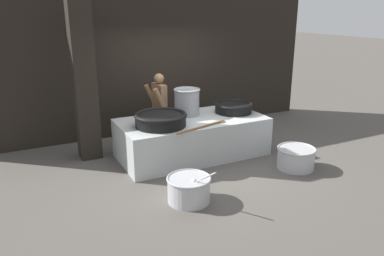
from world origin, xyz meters
TOP-DOWN VIEW (x-y plane):
  - ground_plane at (0.00, 0.00)m, footprint 60.00×60.00m
  - back_wall at (0.00, 1.93)m, footprint 8.15×0.24m
  - support_pillar at (-1.86, 0.84)m, footprint 0.40×0.40m
  - hearth_platform at (0.00, 0.00)m, footprint 2.88×1.41m
  - giant_wok_near at (-0.73, -0.16)m, footprint 0.97×0.97m
  - giant_wok_far at (0.99, 0.05)m, footprint 0.80×0.80m
  - stock_pot at (0.04, 0.31)m, footprint 0.54×0.54m
  - stirring_paddle at (-0.05, -0.59)m, footprint 1.15×0.39m
  - cook at (-0.30, 0.98)m, footprint 0.37×0.57m
  - prep_bowl_vegetables at (-0.89, -1.69)m, footprint 0.68×0.87m
  - prep_bowl_meat at (1.43, -1.44)m, footprint 0.71×0.71m

SIDE VIEW (x-z plane):
  - ground_plane at x=0.00m, z-range 0.00..0.00m
  - prep_bowl_meat at x=1.43m, z-range 0.02..0.42m
  - prep_bowl_vegetables at x=-0.89m, z-range -0.11..0.55m
  - hearth_platform at x=0.00m, z-range 0.00..0.76m
  - stirring_paddle at x=-0.05m, z-range 0.76..0.80m
  - cook at x=-0.30m, z-range 0.06..1.60m
  - giant_wok_far at x=0.99m, z-range 0.77..0.97m
  - giant_wok_near at x=-0.73m, z-range 0.77..1.02m
  - stock_pot at x=0.04m, z-range 0.77..1.31m
  - back_wall at x=0.00m, z-range 0.00..3.31m
  - support_pillar at x=-1.86m, z-range 0.00..3.31m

